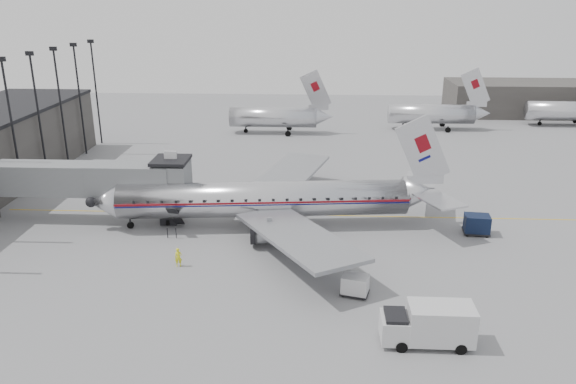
# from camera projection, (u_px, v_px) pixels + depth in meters

# --- Properties ---
(ground) EXTENTS (160.00, 160.00, 0.00)m
(ground) POSITION_uv_depth(u_px,v_px,m) (261.00, 238.00, 51.74)
(ground) COLOR slate
(ground) RESTS_ON ground
(hangar) EXTENTS (30.00, 12.00, 6.00)m
(hangar) POSITION_uv_depth(u_px,v_px,m) (530.00, 98.00, 105.18)
(hangar) COLOR #3B3836
(hangar) RESTS_ON ground
(apron_line) EXTENTS (60.00, 0.15, 0.01)m
(apron_line) POSITION_uv_depth(u_px,v_px,m) (296.00, 215.00, 57.25)
(apron_line) COLOR gold
(apron_line) RESTS_ON ground
(jet_bridge) EXTENTS (21.00, 6.20, 7.10)m
(jet_bridge) POSITION_uv_depth(u_px,v_px,m) (94.00, 180.00, 54.60)
(jet_bridge) COLOR slate
(jet_bridge) RESTS_ON ground
(floodlight_masts) EXTENTS (0.90, 42.25, 15.25)m
(floodlight_masts) POSITION_uv_depth(u_px,v_px,m) (25.00, 117.00, 62.53)
(floodlight_masts) COLOR black
(floodlight_masts) RESTS_ON ground
(distant_aircraft_near) EXTENTS (16.39, 3.20, 10.26)m
(distant_aircraft_near) POSITION_uv_depth(u_px,v_px,m) (274.00, 116.00, 90.51)
(distant_aircraft_near) COLOR silver
(distant_aircraft_near) RESTS_ON ground
(distant_aircraft_mid) EXTENTS (16.39, 3.20, 10.26)m
(distant_aircraft_mid) POSITION_uv_depth(u_px,v_px,m) (432.00, 113.00, 93.05)
(distant_aircraft_mid) COLOR silver
(distant_aircraft_mid) RESTS_ON ground
(distant_aircraft_far) EXTENTS (16.39, 3.20, 10.26)m
(distant_aircraft_far) POSITION_uv_depth(u_px,v_px,m) (570.00, 110.00, 95.69)
(distant_aircraft_far) COLOR silver
(distant_aircraft_far) RESTS_ON ground
(airliner) EXTENTS (34.38, 31.72, 10.88)m
(airliner) POSITION_uv_depth(u_px,v_px,m) (271.00, 199.00, 53.70)
(airliner) COLOR silver
(airliner) RESTS_ON ground
(service_van) EXTENTS (5.84, 2.37, 2.74)m
(service_van) POSITION_uv_depth(u_px,v_px,m) (428.00, 324.00, 35.61)
(service_van) COLOR #BCBCBE
(service_van) RESTS_ON ground
(baggage_cart_navy) EXTENTS (2.54, 2.04, 1.86)m
(baggage_cart_navy) POSITION_uv_depth(u_px,v_px,m) (477.00, 224.00, 52.35)
(baggage_cart_navy) COLOR black
(baggage_cart_navy) RESTS_ON ground
(baggage_cart_white) EXTENTS (2.33, 1.99, 1.57)m
(baggage_cart_white) POSITION_uv_depth(u_px,v_px,m) (355.00, 285.00, 41.66)
(baggage_cart_white) COLOR silver
(baggage_cart_white) RESTS_ON ground
(ramp_worker) EXTENTS (0.66, 0.52, 1.60)m
(ramp_worker) POSITION_uv_depth(u_px,v_px,m) (178.00, 257.00, 46.11)
(ramp_worker) COLOR yellow
(ramp_worker) RESTS_ON ground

